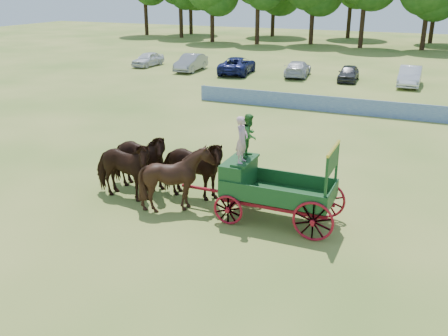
% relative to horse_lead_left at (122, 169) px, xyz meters
% --- Properties ---
extents(ground, '(160.00, 160.00, 0.00)m').
position_rel_horse_lead_left_xyz_m(ground, '(8.95, -0.70, -1.23)').
color(ground, '#A99F4C').
rests_on(ground, ground).
extents(horse_lead_left, '(2.96, 1.41, 2.47)m').
position_rel_horse_lead_left_xyz_m(horse_lead_left, '(0.00, 0.00, 0.00)').
color(horse_lead_left, black).
rests_on(horse_lead_left, ground).
extents(horse_lead_right, '(2.93, 1.35, 2.47)m').
position_rel_horse_lead_left_xyz_m(horse_lead_right, '(0.00, 1.10, 0.00)').
color(horse_lead_right, black).
rests_on(horse_lead_right, ground).
extents(horse_wheel_left, '(2.54, 2.33, 2.47)m').
position_rel_horse_lead_left_xyz_m(horse_wheel_left, '(2.40, 0.00, 0.00)').
color(horse_wheel_left, black).
rests_on(horse_wheel_left, ground).
extents(horse_wheel_right, '(2.97, 1.44, 2.47)m').
position_rel_horse_lead_left_xyz_m(horse_wheel_right, '(2.40, 1.10, 0.00)').
color(horse_wheel_right, black).
rests_on(horse_wheel_right, ground).
extents(farm_dray, '(6.00, 2.00, 3.78)m').
position_rel_horse_lead_left_xyz_m(farm_dray, '(5.35, 0.57, 0.42)').
color(farm_dray, '#A3101F').
rests_on(farm_dray, ground).
extents(sponsor_banner, '(26.00, 0.08, 1.05)m').
position_rel_horse_lead_left_xyz_m(sponsor_banner, '(7.95, 17.30, -0.71)').
color(sponsor_banner, navy).
rests_on(sponsor_banner, ground).
extents(parked_cars, '(49.20, 6.78, 1.64)m').
position_rel_horse_lead_left_xyz_m(parked_cars, '(6.83, 29.28, -0.47)').
color(parked_cars, silver).
rests_on(parked_cars, ground).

